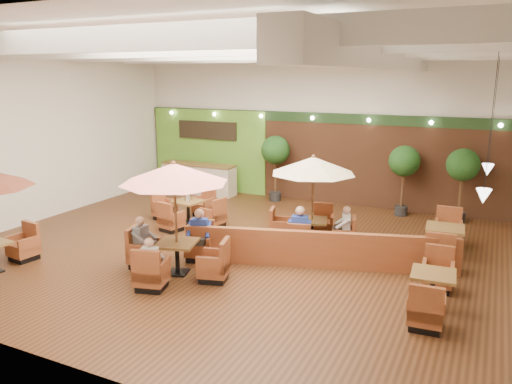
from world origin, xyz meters
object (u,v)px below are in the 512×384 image
Objects in this scene: table_3 at (188,210)px; table_4 at (432,291)px; topiary_1 at (404,164)px; diner_2 at (143,237)px; topiary_0 at (275,153)px; diner_1 at (199,230)px; service_counter at (199,179)px; table_1 at (175,198)px; diner_0 at (151,257)px; diner_4 at (344,223)px; table_5 at (444,243)px; table_2 at (313,184)px; booth_divider at (318,250)px; diner_3 at (300,226)px; topiary_2 at (463,168)px.

table_3 is 8.11m from table_4.
topiary_1 is 8.83m from diner_2.
topiary_0 reaches higher than diner_1.
table_1 is at bearing -61.44° from service_counter.
diner_0 is at bearing -85.05° from topiary_0.
topiary_1 is 4.25m from diner_4.
topiary_0 is 7.43m from diner_2.
table_2 is at bearing -175.29° from table_5.
table_5 is 3.49× the size of diner_2.
table_3 is at bearing -108.97° from topiary_0.
table_5 is (2.64, 2.06, -0.06)m from booth_divider.
table_5 is 3.26× the size of diner_1.
table_2 is 1.10× the size of topiary_1.
diner_1 reaches higher than table_5.
diner_0 is at bearing -105.33° from table_1.
table_5 is 3.75× the size of diner_4.
table_5 reaches higher than booth_divider.
table_5 is 6.19m from diner_1.
table_5 is 7.28m from topiary_0.
diner_4 is (3.76, -4.06, -1.06)m from topiary_0.
diner_4 is (3.04, 4.27, 0.01)m from diner_0.
booth_divider is 3.62m from table_1.
diner_4 is (-2.45, -0.53, 0.34)m from table_5.
diner_3 reaches higher than diner_4.
table_2 is 1.01× the size of table_4.
topiary_2 is at bearing 132.61° from diner_2.
table_2 reaches higher than diner_0.
diner_1 reaches higher than diner_0.
table_4 is at bearing -153.84° from diner_4.
service_counter is 1.18× the size of table_3.
diner_1 is 1.07× the size of diner_2.
diner_2 is (2.91, -7.15, 0.17)m from service_counter.
diner_3 is at bearing 121.84° from diner_2.
service_counter is 1.25× the size of topiary_0.
table_2 reaches higher than service_counter.
table_3 is at bearing -147.03° from topiary_1.
topiary_1 is at bearing -141.92° from diner_1.
diner_2 is 0.92× the size of diner_3.
topiary_0 is at bearing 80.28° from table_1.
diner_2 reaches higher than table_4.
service_counter is at bearing 124.66° from booth_divider.
topiary_1 is at bearing 47.18° from table_1.
service_counter is 1.19× the size of table_4.
topiary_0 is 2.83× the size of diner_1.
table_5 is 7.30m from diner_0.
table_1 is at bearing -138.41° from table_2.
table_2 is at bearing 72.48° from diner_3.
diner_4 is (4.02, 3.29, -0.02)m from diner_2.
table_1 is at bearing -84.39° from topiary_0.
diner_3 is at bearing -38.35° from service_counter.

